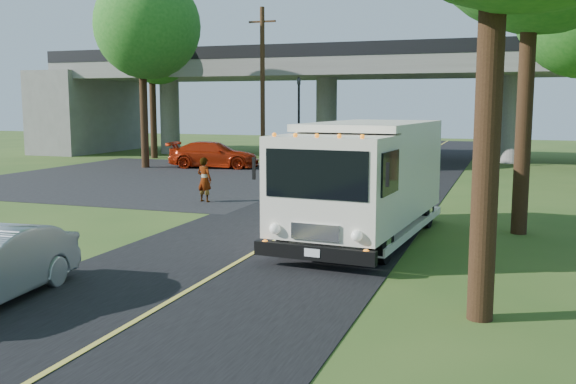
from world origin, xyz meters
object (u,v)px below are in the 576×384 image
at_px(utility_pole, 263,87).
at_px(tree_left_lot, 143,27).
at_px(pedestrian, 204,180).
at_px(traffic_signal, 299,112).
at_px(step_van, 365,177).
at_px(red_sedan, 214,155).
at_px(tree_left_far, 153,46).

height_order(utility_pole, tree_left_lot, tree_left_lot).
bearing_deg(pedestrian, utility_pole, -65.02).
relative_size(traffic_signal, pedestrian, 3.07).
distance_m(traffic_signal, step_van, 21.02).
height_order(utility_pole, step_van, utility_pole).
relative_size(traffic_signal, red_sedan, 1.00).
distance_m(tree_left_lot, tree_left_far, 6.72).
bearing_deg(step_van, pedestrian, 151.58).
height_order(traffic_signal, red_sedan, traffic_signal).
height_order(traffic_signal, step_van, traffic_signal).
distance_m(tree_left_far, step_van, 28.99).
relative_size(utility_pole, step_van, 1.16).
xyz_separation_m(red_sedan, pedestrian, (5.33, -11.88, 0.09)).
relative_size(red_sedan, pedestrian, 3.06).
relative_size(tree_left_far, red_sedan, 1.90).
xyz_separation_m(step_van, pedestrian, (-7.11, 4.65, -0.88)).
height_order(tree_left_lot, pedestrian, tree_left_lot).
bearing_deg(tree_left_far, traffic_signal, -9.65).
bearing_deg(pedestrian, tree_left_lot, -36.32).
relative_size(utility_pole, red_sedan, 1.73).
xyz_separation_m(tree_left_far, pedestrian, (11.89, -16.48, -6.60)).
xyz_separation_m(traffic_signal, red_sedan, (-4.23, -2.77, -2.45)).
distance_m(tree_left_lot, step_van, 22.88).
bearing_deg(utility_pole, tree_left_far, 157.57).
bearing_deg(pedestrian, tree_left_far, -40.81).
bearing_deg(traffic_signal, red_sedan, -146.80).
xyz_separation_m(step_van, red_sedan, (-12.43, 16.53, -0.97)).
bearing_deg(traffic_signal, tree_left_lot, -151.89).
bearing_deg(step_van, traffic_signal, 117.82).
distance_m(red_sedan, pedestrian, 13.02).
height_order(red_sedan, pedestrian, pedestrian).
bearing_deg(step_van, red_sedan, 131.73).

